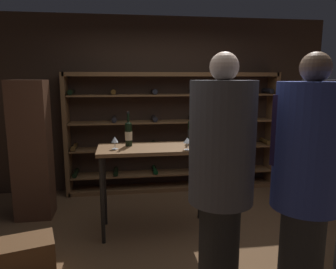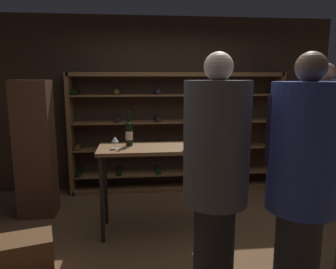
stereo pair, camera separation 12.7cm
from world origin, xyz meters
TOP-DOWN VIEW (x-y plane):
  - ground_plane at (0.00, 0.00)m, footprint 9.94×9.94m
  - back_wall at (0.00, 1.97)m, footprint 5.30×0.10m
  - wine_rack at (0.15, 1.76)m, footprint 3.29×0.32m
  - tasting_table at (-0.28, 0.40)m, footprint 1.27×0.55m
  - person_guest_plum_blouse at (0.67, -1.05)m, footprint 0.50×0.49m
  - person_host_in_suit at (0.09, -0.86)m, footprint 0.48×0.48m
  - person_guest_khaki at (1.87, 0.68)m, footprint 0.45×0.45m
  - wine_crate at (-1.51, -0.30)m, footprint 0.55×0.46m
  - display_cabinet at (-1.76, 0.99)m, footprint 0.44×0.36m
  - wine_bottle_green_slim at (0.18, 0.61)m, footprint 0.07×0.07m
  - wine_bottle_black_capsule at (-0.56, 0.50)m, footprint 0.08×0.08m
  - wine_glass_stemmed_left at (0.05, 0.20)m, footprint 0.09×0.09m
  - wine_glass_stemmed_right at (-0.72, 0.35)m, footprint 0.08×0.08m

SIDE VIEW (x-z plane):
  - ground_plane at x=0.00m, z-range 0.00..0.00m
  - wine_crate at x=-1.51m, z-range 0.00..0.33m
  - display_cabinet at x=-1.76m, z-range 0.00..1.73m
  - tasting_table at x=-0.28m, z-range 0.37..1.37m
  - wine_rack at x=0.15m, z-range -0.01..1.83m
  - person_guest_plum_blouse at x=0.67m, z-range 0.10..2.03m
  - person_host_in_suit at x=0.09m, z-range 0.10..2.04m
  - person_guest_khaki at x=1.87m, z-range 0.10..2.04m
  - wine_glass_stemmed_right at x=-0.72m, z-range 1.02..1.16m
  - wine_glass_stemmed_left at x=0.05m, z-range 1.03..1.16m
  - wine_bottle_green_slim at x=0.18m, z-range 0.94..1.32m
  - wine_bottle_black_capsule at x=-0.56m, z-range 0.94..1.33m
  - back_wall at x=0.00m, z-range 0.00..2.68m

